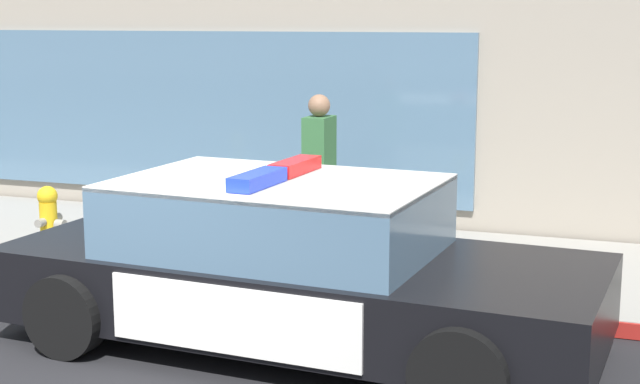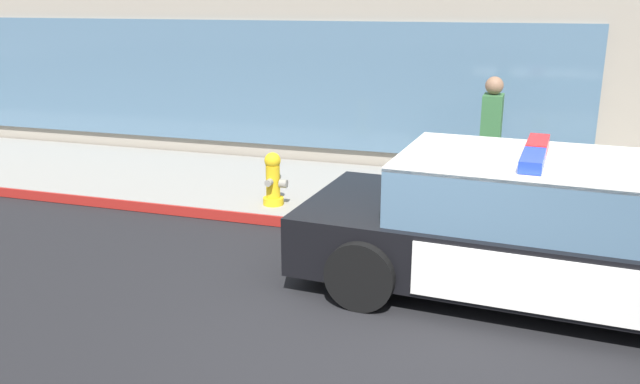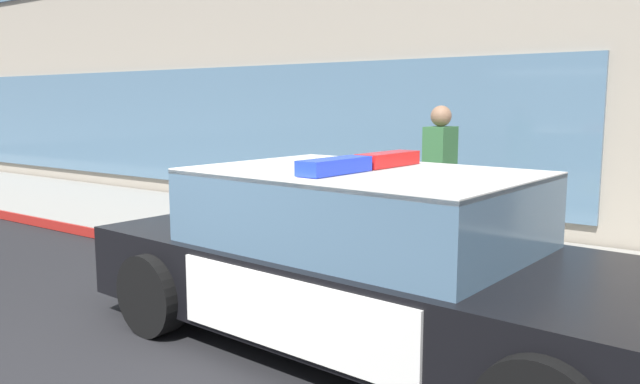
# 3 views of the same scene
# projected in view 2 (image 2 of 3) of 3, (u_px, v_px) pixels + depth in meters

# --- Properties ---
(ground) EXTENTS (48.00, 48.00, 0.00)m
(ground) POSITION_uv_depth(u_px,v_px,m) (377.00, 344.00, 5.61)
(ground) COLOR black
(sidewalk) EXTENTS (48.00, 2.93, 0.15)m
(sidewalk) POSITION_uv_depth(u_px,v_px,m) (440.00, 202.00, 9.26)
(sidewalk) COLOR gray
(sidewalk) RESTS_ON ground
(curb_red_paint) EXTENTS (28.80, 0.04, 0.14)m
(curb_red_paint) POSITION_uv_depth(u_px,v_px,m) (424.00, 237.00, 7.91)
(curb_red_paint) COLOR maroon
(curb_red_paint) RESTS_ON ground
(police_cruiser) EXTENTS (4.98, 2.42, 1.49)m
(police_cruiser) POSITION_uv_depth(u_px,v_px,m) (543.00, 229.00, 6.40)
(police_cruiser) COLOR black
(police_cruiser) RESTS_ON ground
(fire_hydrant) EXTENTS (0.34, 0.39, 0.73)m
(fire_hydrant) POSITION_uv_depth(u_px,v_px,m) (273.00, 180.00, 8.81)
(fire_hydrant) COLOR gold
(fire_hydrant) RESTS_ON sidewalk
(pedestrian_on_sidewalk) EXTENTS (0.28, 0.40, 1.71)m
(pedestrian_on_sidewalk) POSITION_uv_depth(u_px,v_px,m) (490.00, 139.00, 8.86)
(pedestrian_on_sidewalk) COLOR #23232D
(pedestrian_on_sidewalk) RESTS_ON sidewalk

